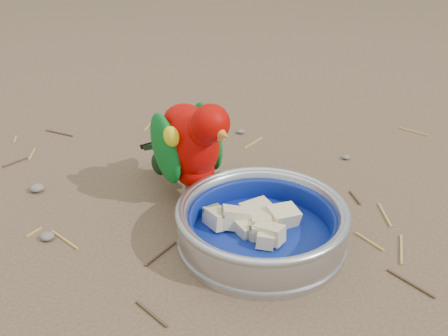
{
  "coord_description": "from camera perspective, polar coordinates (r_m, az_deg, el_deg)",
  "views": [
    {
      "loc": [
        -0.03,
        -0.61,
        0.43
      ],
      "look_at": [
        0.02,
        0.04,
        0.08
      ],
      "focal_mm": 40.0,
      "sensor_mm": 36.0,
      "label": 1
    }
  ],
  "objects": [
    {
      "name": "ground",
      "position": [
        0.75,
        -1.63,
        -7.04
      ],
      "size": [
        60.0,
        60.0,
        0.0
      ],
      "primitive_type": "plane",
      "color": "brown"
    },
    {
      "name": "food_bowl",
      "position": [
        0.72,
        4.27,
        -8.05
      ],
      "size": [
        0.24,
        0.24,
        0.02
      ],
      "primitive_type": "cylinder",
      "color": "#B2B2BA",
      "rests_on": "ground"
    },
    {
      "name": "bowl_wall",
      "position": [
        0.7,
        4.36,
        -6.06
      ],
      "size": [
        0.24,
        0.24,
        0.04
      ],
      "primitive_type": null,
      "color": "#B2B2BA",
      "rests_on": "food_bowl"
    },
    {
      "name": "fruit_wedges",
      "position": [
        0.7,
        4.34,
        -6.54
      ],
      "size": [
        0.14,
        0.14,
        0.03
      ],
      "primitive_type": null,
      "color": "beige",
      "rests_on": "food_bowl"
    },
    {
      "name": "lory_parrot",
      "position": [
        0.77,
        -3.69,
        1.82
      ],
      "size": [
        0.2,
        0.24,
        0.18
      ],
      "primitive_type": null,
      "rotation": [
        0.0,
        0.0,
        -2.6
      ],
      "color": "#AE0400",
      "rests_on": "ground"
    },
    {
      "name": "ground_debris",
      "position": [
        0.76,
        -3.72,
        -6.04
      ],
      "size": [
        0.9,
        0.8,
        0.01
      ],
      "primitive_type": null,
      "color": "#AF8D45",
      "rests_on": "ground"
    }
  ]
}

